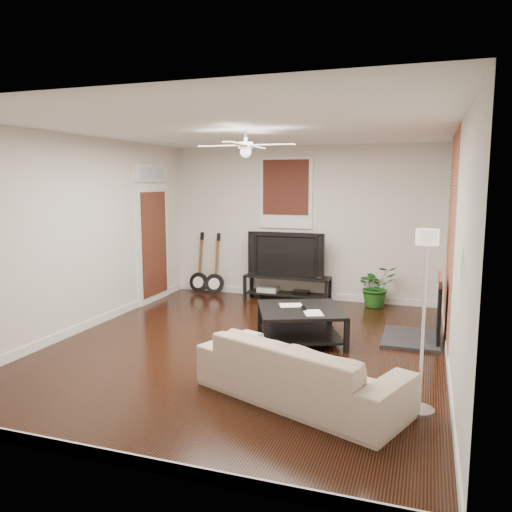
{
  "coord_description": "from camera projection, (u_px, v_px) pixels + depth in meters",
  "views": [
    {
      "loc": [
        2.2,
        -6.06,
        2.15
      ],
      "look_at": [
        0.0,
        0.4,
        1.15
      ],
      "focal_mm": 35.57,
      "sensor_mm": 36.0,
      "label": 1
    }
  ],
  "objects": [
    {
      "name": "tv_stand",
      "position": [
        287.0,
        288.0,
        9.32
      ],
      "size": [
        1.58,
        0.42,
        0.44
      ],
      "primitive_type": "cube",
      "color": "black",
      "rests_on": "floor"
    },
    {
      "name": "sofa",
      "position": [
        301.0,
        370.0,
        5.01
      ],
      "size": [
        2.29,
        1.57,
        0.62
      ],
      "primitive_type": "imported",
      "rotation": [
        0.0,
        0.0,
        2.76
      ],
      "color": "#BEAA8F",
      "rests_on": "floor"
    },
    {
      "name": "guitar_right",
      "position": [
        214.0,
        264.0,
        9.67
      ],
      "size": [
        0.4,
        0.31,
        1.2
      ],
      "primitive_type": null,
      "rotation": [
        0.0,
        0.0,
        0.13
      ],
      "color": "black",
      "rests_on": "floor"
    },
    {
      "name": "floor_lamp",
      "position": [
        423.0,
        322.0,
        4.66
      ],
      "size": [
        0.37,
        0.37,
        1.74
      ],
      "primitive_type": null,
      "rotation": [
        0.0,
        0.0,
        -0.38
      ],
      "color": "silver",
      "rests_on": "floor"
    },
    {
      "name": "ceiling_fan",
      "position": [
        246.0,
        145.0,
        6.31
      ],
      "size": [
        1.24,
        1.24,
        0.32
      ],
      "primitive_type": null,
      "color": "white",
      "rests_on": "ceiling"
    },
    {
      "name": "guitar_left",
      "position": [
        198.0,
        263.0,
        9.81
      ],
      "size": [
        0.38,
        0.27,
        1.2
      ],
      "primitive_type": null,
      "rotation": [
        0.0,
        0.0,
        0.03
      ],
      "color": "black",
      "rests_on": "floor"
    },
    {
      "name": "window_back",
      "position": [
        286.0,
        193.0,
        9.28
      ],
      "size": [
        1.0,
        0.06,
        1.3
      ],
      "primitive_type": "cube",
      "color": "black",
      "rests_on": "wall_back"
    },
    {
      "name": "room",
      "position": [
        246.0,
        241.0,
        6.48
      ],
      "size": [
        5.01,
        6.01,
        2.81
      ],
      "color": "black",
      "rests_on": "ground"
    },
    {
      "name": "fireplace",
      "position": [
        424.0,
        308.0,
        6.85
      ],
      "size": [
        0.8,
        1.1,
        0.92
      ],
      "primitive_type": "cube",
      "color": "black",
      "rests_on": "floor"
    },
    {
      "name": "potted_plant",
      "position": [
        376.0,
        286.0,
        8.76
      ],
      "size": [
        0.86,
        0.83,
        0.73
      ],
      "primitive_type": "imported",
      "rotation": [
        0.0,
        0.0,
        0.55
      ],
      "color": "#1D5819",
      "rests_on": "floor"
    },
    {
      "name": "tv",
      "position": [
        288.0,
        254.0,
        9.25
      ],
      "size": [
        1.41,
        0.19,
        0.81
      ],
      "primitive_type": "imported",
      "color": "black",
      "rests_on": "tv_stand"
    },
    {
      "name": "door_left",
      "position": [
        153.0,
        233.0,
        9.07
      ],
      "size": [
        0.08,
        1.0,
        2.5
      ],
      "primitive_type": "cube",
      "color": "white",
      "rests_on": "wall_left"
    },
    {
      "name": "brick_accent",
      "position": [
        451.0,
        240.0,
        6.63
      ],
      "size": [
        0.02,
        2.2,
        2.8
      ],
      "primitive_type": "cube",
      "color": "#974530",
      "rests_on": "floor"
    },
    {
      "name": "coffee_table",
      "position": [
        300.0,
        325.0,
        6.88
      ],
      "size": [
        1.43,
        1.43,
        0.46
      ],
      "primitive_type": "cube",
      "rotation": [
        0.0,
        0.0,
        0.39
      ],
      "color": "black",
      "rests_on": "floor"
    }
  ]
}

